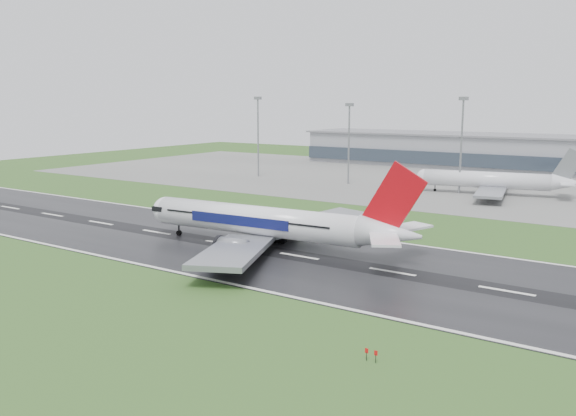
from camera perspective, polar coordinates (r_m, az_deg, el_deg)
The scene contains 9 objects.
ground at distance 109.50m, azimuth 9.99°, elevation -6.10°, with size 520.00×520.00×0.00m, color #2A4F1D.
runway at distance 109.48m, azimuth 9.99°, elevation -6.07°, with size 400.00×45.00×0.10m, color black.
apron at distance 227.54m, azimuth 22.79°, elevation 1.69°, with size 400.00×130.00×0.08m, color slate.
terminal at distance 285.62m, azimuth 25.22°, elevation 4.58°, with size 240.00×36.00×15.00m, color gray.
main_airliner at distance 122.94m, azimuth -1.49°, elevation 0.37°, with size 63.48×60.46×18.74m, color white, non-canonical shape.
parked_airliner at distance 207.52m, azimuth 19.12°, elevation 3.35°, with size 52.92×49.27×15.51m, color silver, non-canonical shape.
floodmast_0 at distance 245.07m, azimuth -2.89°, elevation 6.69°, with size 0.64×0.64×31.39m, color gray.
floodmast_1 at distance 222.83m, azimuth 5.86°, elevation 5.98°, with size 0.64×0.64×28.84m, color gray.
floodmast_2 at distance 206.57m, azimuth 16.30°, elevation 5.60°, with size 0.64×0.64×30.93m, color gray.
Camera 1 is at (41.58, -96.66, 30.29)m, focal length 37.00 mm.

